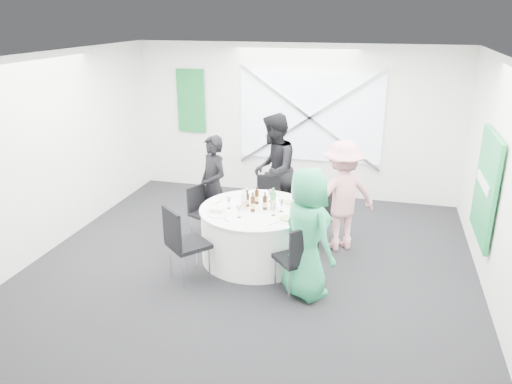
% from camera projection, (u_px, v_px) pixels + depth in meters
% --- Properties ---
extents(floor, '(6.00, 6.00, 0.00)m').
position_uv_depth(floor, '(252.00, 264.00, 6.94)').
color(floor, black).
rests_on(floor, ground).
extents(ceiling, '(6.00, 6.00, 0.00)m').
position_uv_depth(ceiling, '(252.00, 57.00, 5.98)').
color(ceiling, silver).
rests_on(ceiling, wall_back).
extents(wall_back, '(6.00, 0.00, 6.00)m').
position_uv_depth(wall_back, '(294.00, 121.00, 9.19)').
color(wall_back, white).
rests_on(wall_back, floor).
extents(wall_front, '(6.00, 0.00, 6.00)m').
position_uv_depth(wall_front, '(149.00, 283.00, 3.74)').
color(wall_front, white).
rests_on(wall_front, floor).
extents(wall_left, '(0.00, 6.00, 6.00)m').
position_uv_depth(wall_left, '(51.00, 153.00, 7.17)').
color(wall_left, white).
rests_on(wall_left, floor).
extents(wall_right, '(0.00, 6.00, 6.00)m').
position_uv_depth(wall_right, '(503.00, 188.00, 5.75)').
color(wall_right, white).
rests_on(wall_right, floor).
extents(window_panel, '(2.60, 0.03, 1.60)m').
position_uv_depth(window_panel, '(310.00, 117.00, 9.05)').
color(window_panel, white).
rests_on(window_panel, wall_back).
extents(window_brace_a, '(2.63, 0.05, 1.84)m').
position_uv_depth(window_brace_a, '(310.00, 118.00, 9.01)').
color(window_brace_a, silver).
rests_on(window_brace_a, window_panel).
extents(window_brace_b, '(2.63, 0.05, 1.84)m').
position_uv_depth(window_brace_b, '(310.00, 118.00, 9.01)').
color(window_brace_b, silver).
rests_on(window_brace_b, window_panel).
extents(green_banner, '(0.55, 0.04, 1.20)m').
position_uv_depth(green_banner, '(191.00, 101.00, 9.52)').
color(green_banner, '#15692E').
rests_on(green_banner, wall_back).
extents(green_sign, '(0.05, 1.20, 1.40)m').
position_uv_depth(green_sign, '(486.00, 187.00, 6.38)').
color(green_sign, '#188943').
rests_on(green_sign, wall_right).
extents(banquet_table, '(1.56, 1.56, 0.76)m').
position_uv_depth(banquet_table, '(256.00, 233.00, 6.99)').
color(banquet_table, white).
rests_on(banquet_table, floor).
extents(chair_back, '(0.43, 0.44, 0.88)m').
position_uv_depth(chair_back, '(268.00, 199.00, 7.90)').
color(chair_back, black).
rests_on(chair_back, floor).
extents(chair_back_left, '(0.50, 0.50, 0.82)m').
position_uv_depth(chair_back_left, '(201.00, 208.00, 7.63)').
color(chair_back_left, black).
rests_on(chair_back_left, floor).
extents(chair_back_right, '(0.57, 0.57, 0.89)m').
position_uv_depth(chair_back_right, '(322.00, 211.00, 7.39)').
color(chair_back_right, black).
rests_on(chair_back_right, floor).
extents(chair_front_right, '(0.60, 0.60, 0.93)m').
position_uv_depth(chair_front_right, '(298.00, 255.00, 6.03)').
color(chair_front_right, black).
rests_on(chair_front_right, floor).
extents(chair_front_left, '(0.66, 0.66, 1.02)m').
position_uv_depth(chair_front_left, '(182.00, 239.00, 6.31)').
color(chair_front_left, black).
rests_on(chair_front_left, floor).
extents(person_man_back_left, '(0.68, 0.65, 1.57)m').
position_uv_depth(person_man_back_left, '(213.00, 186.00, 7.69)').
color(person_man_back_left, black).
rests_on(person_man_back_left, floor).
extents(person_man_back, '(0.52, 0.90, 1.83)m').
position_uv_depth(person_man_back, '(274.00, 170.00, 7.99)').
color(person_man_back, black).
rests_on(person_man_back, floor).
extents(person_woman_pink, '(1.16, 0.95, 1.63)m').
position_uv_depth(person_woman_pink, '(342.00, 196.00, 7.17)').
color(person_woman_pink, pink).
rests_on(person_woman_pink, floor).
extents(person_woman_green, '(0.94, 0.93, 1.64)m').
position_uv_depth(person_woman_green, '(307.00, 233.00, 5.95)').
color(person_woman_green, '#2B9F67').
rests_on(person_woman_green, floor).
extents(plate_back, '(0.24, 0.24, 0.01)m').
position_uv_depth(plate_back, '(267.00, 195.00, 7.36)').
color(plate_back, white).
rests_on(plate_back, banquet_table).
extents(plate_back_left, '(0.25, 0.25, 0.01)m').
position_uv_depth(plate_back_left, '(227.00, 197.00, 7.27)').
color(plate_back_left, white).
rests_on(plate_back_left, banquet_table).
extents(plate_back_right, '(0.28, 0.28, 0.04)m').
position_uv_depth(plate_back_right, '(291.00, 203.00, 7.01)').
color(plate_back_right, white).
rests_on(plate_back_right, banquet_table).
extents(plate_front_right, '(0.28, 0.28, 0.04)m').
position_uv_depth(plate_front_right, '(287.00, 219.00, 6.46)').
color(plate_front_right, white).
rests_on(plate_front_right, banquet_table).
extents(plate_front_left, '(0.24, 0.24, 0.01)m').
position_uv_depth(plate_front_left, '(218.00, 215.00, 6.63)').
color(plate_front_left, white).
rests_on(plate_front_left, banquet_table).
extents(napkin, '(0.19, 0.12, 0.05)m').
position_uv_depth(napkin, '(217.00, 210.00, 6.71)').
color(napkin, white).
rests_on(napkin, plate_front_left).
extents(beer_bottle_a, '(0.06, 0.06, 0.24)m').
position_uv_depth(beer_bottle_a, '(247.00, 200.00, 6.91)').
color(beer_bottle_a, '#341A09').
rests_on(beer_bottle_a, banquet_table).
extents(beer_bottle_b, '(0.06, 0.06, 0.26)m').
position_uv_depth(beer_bottle_b, '(257.00, 197.00, 7.00)').
color(beer_bottle_b, '#341A09').
rests_on(beer_bottle_b, banquet_table).
extents(beer_bottle_c, '(0.06, 0.06, 0.25)m').
position_uv_depth(beer_bottle_c, '(265.00, 203.00, 6.80)').
color(beer_bottle_c, '#341A09').
rests_on(beer_bottle_c, banquet_table).
extents(beer_bottle_d, '(0.06, 0.06, 0.27)m').
position_uv_depth(beer_bottle_d, '(253.00, 204.00, 6.72)').
color(beer_bottle_d, '#341A09').
rests_on(beer_bottle_d, banquet_table).
extents(green_water_bottle, '(0.08, 0.08, 0.31)m').
position_uv_depth(green_water_bottle, '(273.00, 201.00, 6.80)').
color(green_water_bottle, green).
rests_on(green_water_bottle, banquet_table).
extents(clear_water_bottle, '(0.08, 0.08, 0.29)m').
position_uv_depth(clear_water_bottle, '(244.00, 202.00, 6.77)').
color(clear_water_bottle, white).
rests_on(clear_water_bottle, banquet_table).
extents(wine_glass_a, '(0.07, 0.07, 0.17)m').
position_uv_depth(wine_glass_a, '(239.00, 209.00, 6.52)').
color(wine_glass_a, white).
rests_on(wine_glass_a, banquet_table).
extents(wine_glass_b, '(0.07, 0.07, 0.17)m').
position_uv_depth(wine_glass_b, '(247.00, 191.00, 7.14)').
color(wine_glass_b, white).
rests_on(wine_glass_b, banquet_table).
extents(wine_glass_c, '(0.07, 0.07, 0.17)m').
position_uv_depth(wine_glass_c, '(281.00, 203.00, 6.71)').
color(wine_glass_c, white).
rests_on(wine_glass_c, banquet_table).
extents(wine_glass_d, '(0.07, 0.07, 0.17)m').
position_uv_depth(wine_glass_d, '(229.00, 200.00, 6.82)').
color(wine_glass_d, white).
rests_on(wine_glass_d, banquet_table).
extents(wine_glass_e, '(0.07, 0.07, 0.17)m').
position_uv_depth(wine_glass_e, '(270.00, 193.00, 7.07)').
color(wine_glass_e, white).
rests_on(wine_glass_e, banquet_table).
extents(wine_glass_f, '(0.07, 0.07, 0.17)m').
position_uv_depth(wine_glass_f, '(273.00, 207.00, 6.58)').
color(wine_glass_f, white).
rests_on(wine_glass_f, banquet_table).
extents(fork_a, '(0.15, 0.02, 0.01)m').
position_uv_depth(fork_a, '(275.00, 195.00, 7.34)').
color(fork_a, silver).
rests_on(fork_a, banquet_table).
extents(knife_a, '(0.15, 0.02, 0.01)m').
position_uv_depth(knife_a, '(253.00, 194.00, 7.40)').
color(knife_a, silver).
rests_on(knife_a, banquet_table).
extents(fork_b, '(0.12, 0.12, 0.01)m').
position_uv_depth(fork_b, '(215.00, 212.00, 6.74)').
color(fork_b, silver).
rests_on(fork_b, banquet_table).
extents(knife_b, '(0.12, 0.12, 0.01)m').
position_uv_depth(knife_b, '(226.00, 220.00, 6.46)').
color(knife_b, silver).
rests_on(knife_b, banquet_table).
extents(fork_c, '(0.10, 0.13, 0.01)m').
position_uv_depth(fork_c, '(273.00, 224.00, 6.36)').
color(fork_c, silver).
rests_on(fork_c, banquet_table).
extents(knife_c, '(0.10, 0.13, 0.01)m').
position_uv_depth(knife_c, '(293.00, 217.00, 6.57)').
color(knife_c, silver).
rests_on(knife_c, banquet_table).
extents(fork_d, '(0.10, 0.13, 0.01)m').
position_uv_depth(fork_d, '(241.00, 195.00, 7.36)').
color(fork_d, silver).
rests_on(fork_d, banquet_table).
extents(knife_d, '(0.08, 0.14, 0.01)m').
position_uv_depth(knife_d, '(219.00, 202.00, 7.08)').
color(knife_d, silver).
rests_on(knife_d, banquet_table).
extents(fork_e, '(0.08, 0.14, 0.01)m').
position_uv_depth(fork_e, '(298.00, 210.00, 6.79)').
color(fork_e, silver).
rests_on(fork_e, banquet_table).
extents(knife_e, '(0.08, 0.14, 0.01)m').
position_uv_depth(knife_e, '(292.00, 201.00, 7.11)').
color(knife_e, silver).
rests_on(knife_e, banquet_table).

